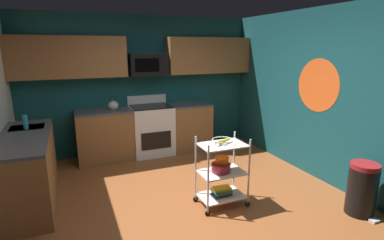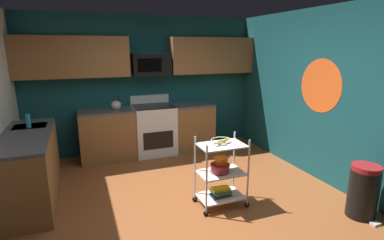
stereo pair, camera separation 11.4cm
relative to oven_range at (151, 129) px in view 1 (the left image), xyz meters
The scene contains 16 objects.
floor 2.16m from the oven_range, 92.49° to the right, with size 4.40×4.80×0.04m, color brown.
wall_back 0.89m from the oven_range, 105.66° to the left, with size 4.52×0.06×2.60m, color #14474C.
wall_right 3.11m from the oven_range, 44.53° to the right, with size 0.06×4.80×2.60m, color #14474C.
wall_flower_decal 3.03m from the oven_range, 42.74° to the right, with size 0.81×0.81×0.00m, color #E5591E.
counter_run 1.02m from the oven_range, 150.68° to the right, with size 3.46×2.38×0.92m.
oven_range is the anchor object (origin of this frame).
upper_cabinets 1.38m from the oven_range, 130.43° to the left, with size 4.40×0.33×0.70m.
microwave 1.23m from the oven_range, 90.26° to the left, with size 0.70×0.39×0.40m.
rolling_cart 2.27m from the oven_range, 81.79° to the right, with size 0.64×0.40×0.91m.
fruit_bowl 2.31m from the oven_range, 81.79° to the right, with size 0.27×0.27×0.07m.
mixing_bowl_large 2.27m from the oven_range, 82.16° to the right, with size 0.25×0.25×0.11m.
mixing_bowl_small 2.27m from the oven_range, 81.71° to the right, with size 0.18×0.18×0.08m.
book_stack 2.29m from the oven_range, 81.79° to the right, with size 0.27×0.18×0.11m.
kettle 0.86m from the oven_range, behind, with size 0.21×0.18×0.26m.
dish_soap_bottle 2.24m from the oven_range, 156.61° to the right, with size 0.06×0.06×0.20m, color #2D8CBF.
trash_can 3.60m from the oven_range, 59.82° to the right, with size 0.34×0.42×0.66m.
Camera 1 is at (-1.31, -3.30, 2.03)m, focal length 28.01 mm.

